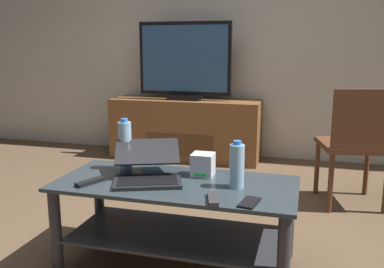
# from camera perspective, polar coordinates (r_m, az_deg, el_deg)

# --- Properties ---
(ground_plane) EXTENTS (7.68, 7.68, 0.00)m
(ground_plane) POSITION_cam_1_polar(r_m,az_deg,el_deg) (2.40, -4.03, -16.52)
(ground_plane) COLOR brown
(back_wall) EXTENTS (6.40, 0.12, 2.80)m
(back_wall) POSITION_cam_1_polar(r_m,az_deg,el_deg) (4.44, 6.43, 15.14)
(back_wall) COLOR beige
(back_wall) RESTS_ON ground
(coffee_table) EXTENTS (1.24, 0.56, 0.45)m
(coffee_table) POSITION_cam_1_polar(r_m,az_deg,el_deg) (2.23, -2.23, -10.09)
(coffee_table) COLOR #2D383D
(coffee_table) RESTS_ON ground
(media_cabinet) EXTENTS (1.52, 0.45, 0.61)m
(media_cabinet) POSITION_cam_1_polar(r_m,az_deg,el_deg) (4.31, -0.89, 0.70)
(media_cabinet) COLOR brown
(media_cabinet) RESTS_ON ground
(television) EXTENTS (0.94, 0.20, 0.77)m
(television) POSITION_cam_1_polar(r_m,az_deg,el_deg) (4.21, -1.00, 9.72)
(television) COLOR black
(television) RESTS_ON media_cabinet
(dining_chair) EXTENTS (0.53, 0.53, 0.87)m
(dining_chair) POSITION_cam_1_polar(r_m,az_deg,el_deg) (3.15, 21.47, -0.82)
(dining_chair) COLOR #59331E
(dining_chair) RESTS_ON ground
(laptop) EXTENTS (0.46, 0.49, 0.18)m
(laptop) POSITION_cam_1_polar(r_m,az_deg,el_deg) (2.22, -6.09, -4.74)
(laptop) COLOR black
(laptop) RESTS_ON coffee_table
(router_box) EXTENTS (0.12, 0.12, 0.12)m
(router_box) POSITION_cam_1_polar(r_m,az_deg,el_deg) (2.26, 1.49, -4.20)
(router_box) COLOR silver
(router_box) RESTS_ON coffee_table
(water_bottle_near) EXTENTS (0.07, 0.07, 0.24)m
(water_bottle_near) POSITION_cam_1_polar(r_m,az_deg,el_deg) (2.08, 6.13, -4.30)
(water_bottle_near) COLOR #99C6E5
(water_bottle_near) RESTS_ON coffee_table
(water_bottle_far) EXTENTS (0.07, 0.07, 0.29)m
(water_bottle_far) POSITION_cam_1_polar(r_m,az_deg,el_deg) (2.41, -9.10, -1.50)
(water_bottle_far) COLOR #99C6E5
(water_bottle_far) RESTS_ON coffee_table
(cell_phone) EXTENTS (0.09, 0.15, 0.01)m
(cell_phone) POSITION_cam_1_polar(r_m,az_deg,el_deg) (1.91, 7.83, -9.23)
(cell_phone) COLOR black
(cell_phone) RESTS_ON coffee_table
(tv_remote) EXTENTS (0.11, 0.16, 0.02)m
(tv_remote) POSITION_cam_1_polar(r_m,az_deg,el_deg) (2.21, -13.72, -6.36)
(tv_remote) COLOR black
(tv_remote) RESTS_ON coffee_table
(soundbar_remote) EXTENTS (0.09, 0.17, 0.02)m
(soundbar_remote) POSITION_cam_1_polar(r_m,az_deg,el_deg) (1.92, 2.87, -8.80)
(soundbar_remote) COLOR #2D2D30
(soundbar_remote) RESTS_ON coffee_table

